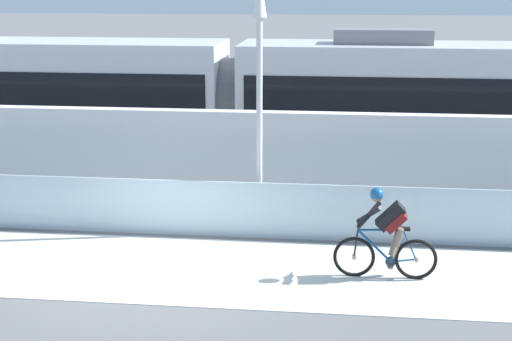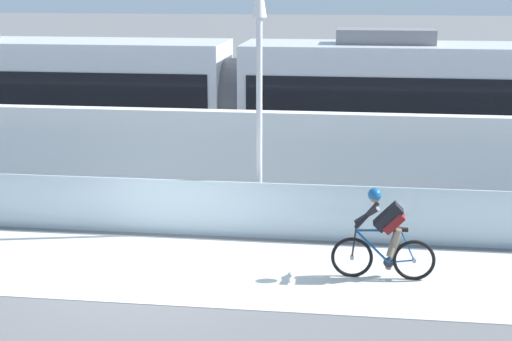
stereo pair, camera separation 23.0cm
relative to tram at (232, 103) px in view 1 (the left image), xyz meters
name	(u,v)px [view 1 (the left image)]	position (x,y,z in m)	size (l,w,h in m)	color
ground_plane	(153,268)	(-0.42, -6.85, -1.89)	(200.00, 200.00, 0.00)	slate
bike_path_deck	(153,267)	(-0.42, -6.85, -1.89)	(32.00, 3.20, 0.01)	silver
glass_parapet	(175,207)	(-0.42, -5.00, -1.33)	(32.00, 0.05, 1.13)	silver
concrete_barrier_wall	(192,160)	(-0.42, -3.20, -0.78)	(32.00, 0.36, 2.24)	white
tram_rail_near	(212,180)	(-0.42, -0.72, -1.89)	(32.00, 0.08, 0.01)	#595654
tram_rail_far	(221,167)	(-0.42, 0.72, -1.89)	(32.00, 0.08, 0.01)	#595654
tram	(232,103)	(0.00, 0.00, 0.00)	(22.56, 2.54, 3.81)	silver
cyclist_on_bike	(386,235)	(3.68, -6.85, -1.11)	(1.77, 0.58, 1.61)	black
lamp_post_antenna	(259,70)	(1.25, -4.70, 1.40)	(0.28, 0.28, 5.20)	gray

